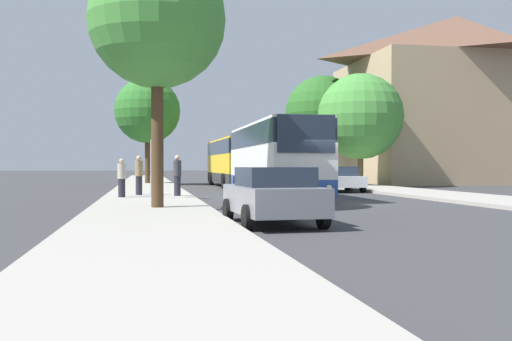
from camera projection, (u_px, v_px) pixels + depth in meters
The scene contains 16 objects.
ground_plane at pixel (329, 204), 23.67m from camera, with size 300.00×300.00×0.00m, color #38383A.
sidewalk_left at pixel (150, 204), 22.39m from camera, with size 4.00×120.00×0.15m, color #A39E93.
sidewalk_right at pixel (490, 200), 24.94m from camera, with size 4.00×120.00×0.15m, color #A39E93.
building_right_background at pixel (457, 100), 51.29m from camera, with size 17.76×13.54×14.32m.
bus_front at pixel (274, 158), 28.51m from camera, with size 2.88×12.13×3.47m.
bus_middle at pixel (235, 161), 42.71m from camera, with size 3.04×11.31×3.36m.
parked_car_left_curb at pixel (273, 195), 15.30m from camera, with size 2.21×4.09×1.48m.
parked_car_right_near at pixel (340, 179), 34.53m from camera, with size 2.08×4.60×1.46m.
bus_stop_sign at pixel (151, 162), 25.14m from camera, with size 0.08×0.45×2.46m.
pedestrian_waiting_near at pixel (122, 178), 25.75m from camera, with size 0.36×0.36×1.67m.
pedestrian_waiting_far at pixel (139, 175), 27.71m from camera, with size 0.36×0.36×1.83m.
pedestrian_walking_back at pixel (177, 175), 26.95m from camera, with size 0.36×0.36×1.84m.
tree_left_near at pixel (147, 111), 46.14m from camera, with size 5.05×5.05×8.13m.
tree_left_far at pixel (157, 20), 19.61m from camera, with size 4.52×4.52×8.44m.
tree_right_near at pixel (361, 116), 41.38m from camera, with size 5.93×5.93×7.73m.
tree_right_mid at pixel (323, 114), 51.71m from camera, with size 6.61×6.61×9.12m.
Camera 1 is at (-7.15, -22.73, 1.54)m, focal length 42.00 mm.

